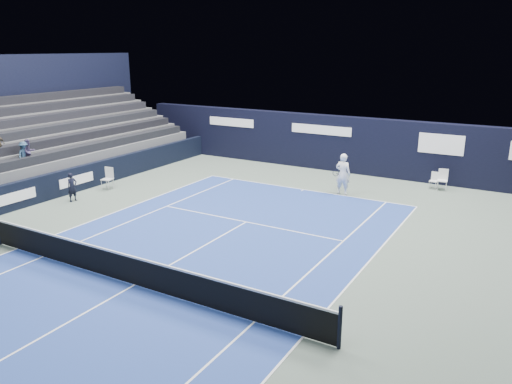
# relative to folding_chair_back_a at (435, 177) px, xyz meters

# --- Properties ---
(ground) EXTENTS (48.00, 48.00, 0.00)m
(ground) POSITION_rel_folding_chair_back_a_xyz_m (-5.49, -13.40, -0.55)
(ground) COLOR #526256
(ground) RESTS_ON ground
(court_surface) EXTENTS (10.97, 23.77, 0.01)m
(court_surface) POSITION_rel_folding_chair_back_a_xyz_m (-5.49, -15.40, -0.55)
(court_surface) COLOR navy
(court_surface) RESTS_ON ground
(folding_chair_back_a) EXTENTS (0.40, 0.43, 0.83)m
(folding_chair_back_a) POSITION_rel_folding_chair_back_a_xyz_m (0.00, 0.00, 0.00)
(folding_chair_back_a) COLOR silver
(folding_chair_back_a) RESTS_ON ground
(folding_chair_back_b) EXTENTS (0.51, 0.49, 1.04)m
(folding_chair_back_b) POSITION_rel_folding_chair_back_a_xyz_m (0.40, -0.08, 0.04)
(folding_chair_back_b) COLOR silver
(folding_chair_back_b) RESTS_ON ground
(line_judge_chair) EXTENTS (0.55, 0.54, 1.08)m
(line_judge_chair) POSITION_rel_folding_chair_back_a_xyz_m (-13.96, -8.20, 0.06)
(line_judge_chair) COLOR silver
(line_judge_chair) RESTS_ON ground
(line_judge) EXTENTS (0.38, 0.52, 1.32)m
(line_judge) POSITION_rel_folding_chair_back_a_xyz_m (-13.82, -10.51, 0.11)
(line_judge) COLOR black
(line_judge) RESTS_ON ground
(court_markings) EXTENTS (11.03, 23.83, 0.00)m
(court_markings) POSITION_rel_folding_chair_back_a_xyz_m (-5.49, -15.40, -0.54)
(court_markings) COLOR white
(court_markings) RESTS_ON court_surface
(tennis_net) EXTENTS (12.90, 0.10, 1.10)m
(tennis_net) POSITION_rel_folding_chair_back_a_xyz_m (-5.49, -15.40, -0.05)
(tennis_net) COLOR black
(tennis_net) RESTS_ON ground
(back_sponsor_wall) EXTENTS (26.00, 0.63, 3.10)m
(back_sponsor_wall) POSITION_rel_folding_chair_back_a_xyz_m (-5.49, 1.10, 1.00)
(back_sponsor_wall) COLOR black
(back_sponsor_wall) RESTS_ON ground
(side_barrier_left) EXTENTS (0.33, 22.00, 1.20)m
(side_barrier_left) POSITION_rel_folding_chair_back_a_xyz_m (-14.99, -9.42, 0.05)
(side_barrier_left) COLOR black
(side_barrier_left) RESTS_ON ground
(spectator_stand) EXTENTS (6.00, 18.00, 6.40)m
(spectator_stand) POSITION_rel_folding_chair_back_a_xyz_m (-18.77, -8.41, 1.40)
(spectator_stand) COLOR #515254
(spectator_stand) RESTS_ON ground
(tennis_player) EXTENTS (0.73, 0.85, 1.99)m
(tennis_player) POSITION_rel_folding_chair_back_a_xyz_m (-3.58, -3.30, 0.44)
(tennis_player) COLOR white
(tennis_player) RESTS_ON ground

